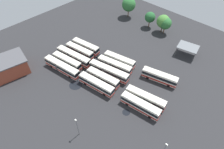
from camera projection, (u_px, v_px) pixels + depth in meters
name	position (u px, v px, depth m)	size (l,w,h in m)	color
ground_plane	(109.00, 75.00, 67.38)	(112.08, 112.08, 0.00)	#28282B
bus_row0_slot0	(62.00, 67.00, 67.61)	(15.12, 4.74, 3.57)	silver
bus_row0_slot1	(67.00, 61.00, 69.70)	(12.47, 4.37, 3.57)	silver
bus_row0_slot2	(74.00, 56.00, 71.66)	(15.12, 4.69, 3.57)	silver
bus_row0_slot3	(80.00, 51.00, 73.88)	(12.40, 4.29, 3.57)	silver
bus_row0_slot4	(86.00, 47.00, 75.83)	(12.29, 4.34, 3.57)	silver
bus_row1_slot0	(96.00, 84.00, 61.94)	(13.13, 4.45, 3.57)	silver
bus_row1_slot1	(103.00, 78.00, 63.83)	(12.19, 4.35, 3.57)	silver
bus_row1_slot2	(109.00, 71.00, 66.11)	(15.10, 5.54, 3.57)	silver
bus_row1_slot3	(115.00, 65.00, 68.18)	(13.22, 5.22, 3.57)	silver
bus_row1_slot4	(119.00, 60.00, 70.08)	(12.31, 4.92, 3.57)	silver
bus_row2_slot0	(140.00, 105.00, 56.16)	(12.63, 4.30, 3.57)	silver
bus_row2_slot1	(145.00, 98.00, 58.04)	(12.91, 4.92, 3.57)	silver
bus_row2_slot4	(160.00, 77.00, 64.25)	(12.23, 5.43, 3.57)	silver
depot_building	(8.00, 66.00, 66.25)	(11.61, 14.01, 5.87)	#99422D
maintenance_shelter	(188.00, 47.00, 72.74)	(8.52, 7.15, 3.92)	slate
lamp_post_near_entrance	(77.00, 127.00, 48.95)	(0.56, 0.28, 7.42)	slate
tree_south_edge	(165.00, 23.00, 82.21)	(5.24, 5.24, 7.60)	brown
tree_northwest	(150.00, 17.00, 85.84)	(4.74, 4.74, 7.33)	brown
tree_west_edge	(163.00, 21.00, 82.66)	(5.67, 5.67, 8.15)	brown
tree_northeast	(129.00, 4.00, 91.55)	(6.61, 6.61, 9.64)	brown
puddle_front_lane	(100.00, 57.00, 74.48)	(3.43, 3.43, 0.01)	black
puddle_centre_drain	(97.00, 60.00, 72.95)	(4.22, 4.22, 0.01)	black
puddle_near_shelter	(76.00, 85.00, 64.21)	(4.37, 4.37, 0.01)	black
puddle_back_corner	(126.00, 112.00, 56.72)	(2.37, 2.37, 0.01)	black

